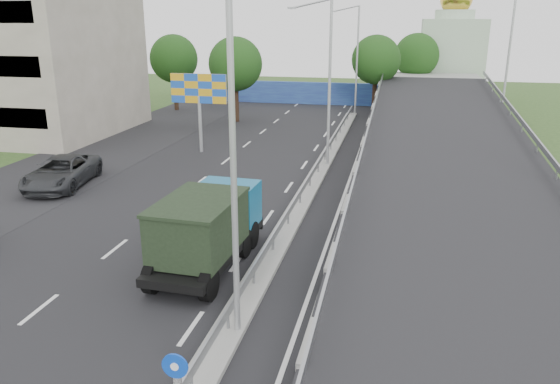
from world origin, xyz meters
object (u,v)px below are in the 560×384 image
(lamp_post_near, at_px, (226,147))
(lamp_post_far, at_px, (355,54))
(church, at_px, (451,52))
(sign_bollard, at_px, (177,384))
(lamp_post_mid, at_px, (327,75))
(parked_car_c, at_px, (62,172))
(dump_truck, at_px, (208,226))
(billboard, at_px, (199,93))

(lamp_post_near, relative_size, lamp_post_far, 1.00)
(church, bearing_deg, sign_bollard, -99.81)
(lamp_post_mid, xyz_separation_m, lamp_post_far, (0.00, 20.00, 0.00))
(lamp_post_near, xyz_separation_m, church, (9.89, 54.00, -0.50))
(lamp_post_far, relative_size, church, 0.73)
(church, relative_size, parked_car_c, 2.31)
(lamp_post_near, height_order, lamp_post_far, same)
(sign_bollard, xyz_separation_m, dump_truck, (-2.19, 8.31, 0.59))
(lamp_post_mid, xyz_separation_m, dump_truck, (-2.30, -15.51, -4.19))
(lamp_post_mid, relative_size, church, 0.73)
(billboard, height_order, parked_car_c, billboard)
(lamp_post_far, bearing_deg, sign_bollard, -90.14)
(lamp_post_far, distance_m, parked_car_c, 31.20)
(lamp_post_far, bearing_deg, lamp_post_near, -90.00)
(sign_bollard, distance_m, billboard, 27.53)
(lamp_post_mid, distance_m, church, 35.41)
(sign_bollard, height_order, lamp_post_far, lamp_post_far)
(lamp_post_near, distance_m, parked_car_c, 19.38)
(lamp_post_far, distance_m, dump_truck, 35.83)
(lamp_post_near, height_order, billboard, lamp_post_near)
(lamp_post_far, relative_size, billboard, 1.83)
(lamp_post_far, height_order, church, church)
(lamp_post_mid, bearing_deg, lamp_post_far, 90.00)
(billboard, bearing_deg, lamp_post_far, 63.16)
(sign_bollard, distance_m, lamp_post_mid, 24.30)
(sign_bollard, distance_m, lamp_post_far, 44.08)
(sign_bollard, distance_m, parked_car_c, 21.41)
(lamp_post_mid, distance_m, lamp_post_far, 20.00)
(sign_bollard, bearing_deg, lamp_post_mid, 89.74)
(lamp_post_near, bearing_deg, lamp_post_far, 90.00)
(billboard, bearing_deg, parked_car_c, -116.95)
(sign_bollard, bearing_deg, lamp_post_far, 89.86)
(lamp_post_mid, bearing_deg, billboard, 167.62)
(church, distance_m, dump_truck, 51.12)
(lamp_post_near, relative_size, church, 0.73)
(sign_bollard, height_order, lamp_post_mid, lamp_post_mid)
(parked_car_c, bearing_deg, church, 50.98)
(lamp_post_mid, height_order, billboard, lamp_post_mid)
(dump_truck, bearing_deg, sign_bollard, -72.49)
(sign_bollard, xyz_separation_m, lamp_post_near, (0.11, 3.83, 4.77))
(lamp_post_far, distance_m, church, 17.15)
(dump_truck, bearing_deg, church, 78.92)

